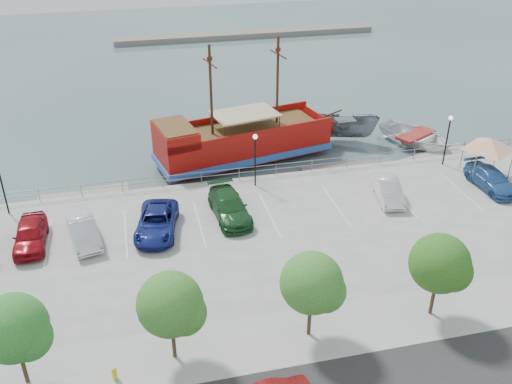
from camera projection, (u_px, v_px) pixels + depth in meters
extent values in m
plane|color=#425053|center=(277.00, 242.00, 39.09)|extent=(160.00, 160.00, 0.00)
cube|color=#989794|center=(326.00, 331.00, 30.11)|extent=(100.00, 4.00, 0.05)
cylinder|color=gray|center=(251.00, 167.00, 44.75)|extent=(50.00, 0.06, 0.06)
cylinder|color=gray|center=(251.00, 172.00, 44.95)|extent=(50.00, 0.06, 0.06)
cube|color=slate|center=(246.00, 34.00, 87.55)|extent=(40.00, 3.00, 0.80)
cube|color=#990E0A|center=(243.00, 142.00, 49.32)|extent=(15.45, 7.59, 2.41)
cube|color=#2A55A5|center=(243.00, 150.00, 49.70)|extent=(15.78, 7.92, 0.56)
cone|color=#990E0A|center=(324.00, 127.00, 52.34)|extent=(3.82, 4.96, 4.44)
cube|color=#990E0A|center=(175.00, 134.00, 46.17)|extent=(3.68, 5.10, 1.30)
cube|color=brown|center=(175.00, 126.00, 45.83)|extent=(3.42, 4.70, 0.11)
cube|color=brown|center=(248.00, 128.00, 48.88)|extent=(12.62, 6.48, 0.14)
cube|color=#990E0A|center=(233.00, 117.00, 50.32)|extent=(14.53, 3.25, 0.65)
cube|color=#990E0A|center=(254.00, 135.00, 46.82)|extent=(14.53, 3.25, 0.65)
cylinder|color=#382111|center=(278.00, 81.00, 48.07)|extent=(0.26, 0.26, 7.59)
cylinder|color=#382111|center=(211.00, 92.00, 45.83)|extent=(0.26, 0.26, 7.59)
cylinder|color=#382111|center=(278.00, 54.00, 46.93)|extent=(0.70, 2.74, 0.13)
cylinder|color=#382111|center=(210.00, 63.00, 44.70)|extent=(0.70, 2.74, 0.13)
cube|color=#C1B186|center=(245.00, 114.00, 48.11)|extent=(5.98, 4.55, 0.11)
cylinder|color=#382111|center=(331.00, 114.00, 52.04)|extent=(2.29, 0.62, 0.55)
imported|color=slate|center=(344.00, 130.00, 53.12)|extent=(6.70, 4.77, 2.43)
imported|color=white|center=(415.00, 138.00, 52.53)|extent=(7.89, 8.75, 1.49)
cube|color=gray|center=(84.00, 197.00, 44.20)|extent=(6.99, 2.57, 0.39)
cube|color=#6A625B|center=(339.00, 169.00, 48.39)|extent=(6.44, 1.93, 0.37)
cube|color=gray|center=(437.00, 158.00, 50.22)|extent=(7.52, 4.07, 0.41)
cylinder|color=slate|center=(462.00, 154.00, 46.25)|extent=(0.09, 0.09, 2.33)
cylinder|color=slate|center=(496.00, 154.00, 46.27)|extent=(0.09, 0.09, 2.33)
cylinder|color=slate|center=(474.00, 170.00, 43.84)|extent=(0.09, 0.09, 2.33)
cylinder|color=slate|center=(510.00, 170.00, 43.87)|extent=(0.09, 0.09, 2.33)
pyramid|color=silver|center=(491.00, 138.00, 44.04)|extent=(5.32, 5.32, 0.95)
cylinder|color=yellow|center=(115.00, 375.00, 27.10)|extent=(0.24, 0.24, 0.60)
sphere|color=yellow|center=(114.00, 370.00, 26.95)|extent=(0.26, 0.26, 0.26)
cylinder|color=black|center=(3.00, 189.00, 39.53)|extent=(0.12, 0.12, 4.00)
cylinder|color=black|center=(255.00, 162.00, 43.13)|extent=(0.12, 0.12, 4.00)
sphere|color=#FFF2CC|center=(255.00, 137.00, 42.10)|extent=(0.36, 0.36, 0.36)
cylinder|color=black|center=(446.00, 142.00, 46.34)|extent=(0.12, 0.12, 4.00)
sphere|color=#FFF2CC|center=(451.00, 118.00, 45.31)|extent=(0.36, 0.36, 0.36)
cylinder|color=#473321|center=(23.00, 365.00, 26.58)|extent=(0.20, 0.20, 2.20)
sphere|color=#296925|center=(13.00, 328.00, 25.45)|extent=(3.20, 3.20, 3.20)
sphere|color=#296925|center=(28.00, 337.00, 25.51)|extent=(2.20, 2.20, 2.20)
cylinder|color=#473321|center=(174.00, 340.00, 27.98)|extent=(0.20, 0.20, 2.20)
sphere|color=#326824|center=(170.00, 304.00, 26.85)|extent=(3.20, 3.20, 3.20)
sphere|color=#326824|center=(184.00, 313.00, 26.91)|extent=(2.20, 2.20, 2.20)
cylinder|color=#473321|center=(309.00, 318.00, 29.38)|extent=(0.20, 0.20, 2.20)
sphere|color=#356B26|center=(311.00, 283.00, 28.25)|extent=(3.20, 3.20, 3.20)
sphere|color=#356B26|center=(324.00, 291.00, 28.31)|extent=(2.20, 2.20, 2.20)
cylinder|color=#473321|center=(433.00, 298.00, 30.78)|extent=(0.20, 0.20, 2.20)
sphere|color=#2A581A|center=(440.00, 263.00, 29.65)|extent=(3.20, 3.20, 3.20)
sphere|color=#2A581A|center=(452.00, 271.00, 29.71)|extent=(2.20, 2.20, 2.20)
imported|color=maroon|center=(30.00, 234.00, 36.69)|extent=(1.93, 4.78, 1.63)
imported|color=silver|center=(83.00, 230.00, 37.14)|extent=(2.57, 4.97, 1.56)
imported|color=navy|center=(157.00, 222.00, 38.04)|extent=(3.60, 5.90, 1.53)
imported|color=#1D4D24|center=(229.00, 207.00, 39.74)|extent=(2.64, 5.65, 1.60)
imported|color=silver|center=(388.00, 190.00, 41.96)|extent=(2.37, 4.72, 1.49)
imported|color=#2C5999|center=(491.00, 179.00, 43.42)|extent=(2.31, 5.21, 1.48)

